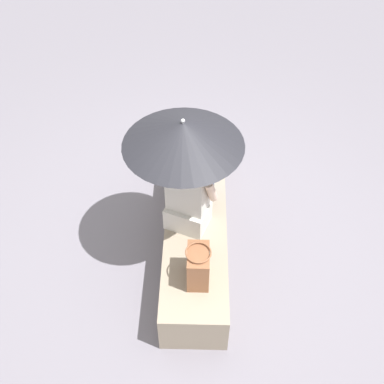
{
  "coord_description": "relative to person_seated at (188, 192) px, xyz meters",
  "views": [
    {
      "loc": [
        -2.75,
        -0.03,
        3.6
      ],
      "look_at": [
        -0.04,
        0.03,
        0.76
      ],
      "focal_mm": 44.75,
      "sensor_mm": 36.0,
      "label": 1
    }
  ],
  "objects": [
    {
      "name": "tote_bag_canvas",
      "position": [
        0.45,
        -0.14,
        -0.21
      ],
      "size": [
        0.3,
        0.22,
        0.36
      ],
      "color": "#335184",
      "rests_on": "stone_bench"
    },
    {
      "name": "stone_bench",
      "position": [
        0.08,
        -0.07,
        -0.59
      ],
      "size": [
        2.08,
        0.54,
        0.41
      ],
      "primitive_type": "cube",
      "color": "gray",
      "rests_on": "ground"
    },
    {
      "name": "ground_plane",
      "position": [
        0.08,
        -0.07,
        -0.79
      ],
      "size": [
        14.0,
        14.0,
        0.0
      ],
      "primitive_type": "plane",
      "color": "slate"
    },
    {
      "name": "person_seated",
      "position": [
        0.0,
        0.0,
        0.0
      ],
      "size": [
        0.38,
        0.51,
        0.9
      ],
      "color": "beige",
      "rests_on": "stone_bench"
    },
    {
      "name": "parasol",
      "position": [
        0.04,
        0.03,
        0.57
      ],
      "size": [
        0.93,
        0.93,
        1.1
      ],
      "color": "#B7B7BC",
      "rests_on": "stone_bench"
    },
    {
      "name": "handbag_black",
      "position": [
        -0.56,
        -0.09,
        -0.22
      ],
      "size": [
        0.27,
        0.2,
        0.34
      ],
      "color": "brown",
      "rests_on": "stone_bench"
    }
  ]
}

